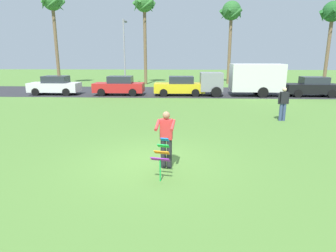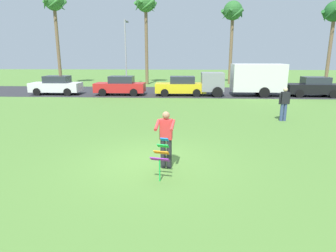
% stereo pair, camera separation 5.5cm
% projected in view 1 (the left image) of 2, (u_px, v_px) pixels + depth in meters
% --- Properties ---
extents(ground_plane, '(120.00, 120.00, 0.00)m').
position_uv_depth(ground_plane, '(153.00, 162.00, 9.13)').
color(ground_plane, '#568438').
extents(road_strip, '(120.00, 8.00, 0.01)m').
position_uv_depth(road_strip, '(173.00, 92.00, 26.64)').
color(road_strip, '#2D2D33').
rests_on(road_strip, ground).
extents(person_kite_flyer, '(0.58, 0.68, 1.73)m').
position_uv_depth(person_kite_flyer, '(166.00, 138.00, 8.48)').
color(person_kite_flyer, '#26262B').
rests_on(person_kite_flyer, ground).
extents(kite_held, '(0.53, 0.69, 1.10)m').
position_uv_depth(kite_held, '(162.00, 154.00, 7.76)').
color(kite_held, blue).
rests_on(kite_held, ground).
extents(parked_car_white, '(4.21, 1.86, 1.60)m').
position_uv_depth(parked_car_white, '(55.00, 86.00, 24.63)').
color(parked_car_white, white).
rests_on(parked_car_white, ground).
extents(parked_car_red, '(4.21, 1.86, 1.60)m').
position_uv_depth(parked_car_red, '(119.00, 86.00, 24.35)').
color(parked_car_red, red).
rests_on(parked_car_red, ground).
extents(parked_car_yellow, '(4.26, 1.96, 1.60)m').
position_uv_depth(parked_car_yellow, '(180.00, 86.00, 24.10)').
color(parked_car_yellow, yellow).
rests_on(parked_car_yellow, ground).
extents(parked_truck_grey_van, '(6.71, 2.14, 2.62)m').
position_uv_depth(parked_truck_grey_van, '(246.00, 79.00, 23.68)').
color(parked_truck_grey_van, gray).
rests_on(parked_truck_grey_van, ground).
extents(parked_car_black, '(4.24, 1.91, 1.60)m').
position_uv_depth(parked_car_black, '(312.00, 87.00, 23.56)').
color(parked_car_black, black).
rests_on(parked_car_black, ground).
extents(palm_tree_left_near, '(2.58, 2.71, 10.11)m').
position_uv_depth(palm_tree_left_near, '(53.00, 5.00, 31.19)').
color(palm_tree_left_near, brown).
rests_on(palm_tree_left_near, ground).
extents(palm_tree_right_near, '(2.58, 2.71, 10.02)m').
position_uv_depth(palm_tree_right_near, '(144.00, 7.00, 31.67)').
color(palm_tree_right_near, brown).
rests_on(palm_tree_right_near, ground).
extents(palm_tree_centre_far, '(2.58, 2.71, 9.23)m').
position_uv_depth(palm_tree_centre_far, '(231.00, 15.00, 32.38)').
color(palm_tree_centre_far, brown).
rests_on(palm_tree_centre_far, ground).
extents(palm_tree_far_left, '(2.58, 2.71, 8.81)m').
position_uv_depth(palm_tree_far_left, '(332.00, 15.00, 30.15)').
color(palm_tree_far_left, brown).
rests_on(palm_tree_far_left, ground).
extents(streetlight_pole, '(0.24, 1.65, 7.00)m').
position_uv_depth(streetlight_pole, '(124.00, 49.00, 30.94)').
color(streetlight_pole, '#9E9EA3').
rests_on(streetlight_pole, ground).
extents(person_walker_near, '(0.57, 0.26, 1.73)m').
position_uv_depth(person_walker_near, '(283.00, 103.00, 14.73)').
color(person_walker_near, '#384772').
rests_on(person_walker_near, ground).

